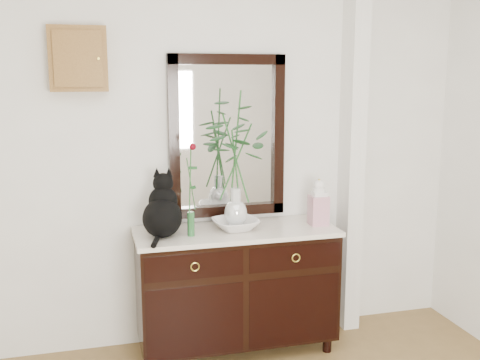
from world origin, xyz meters
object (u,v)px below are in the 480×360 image
object	(u,v)px
cat	(162,205)
sideboard	(236,283)
ginger_jar	(319,202)
lotus_bowl	(236,224)

from	to	relation	value
cat	sideboard	bearing A→B (deg)	17.81
ginger_jar	lotus_bowl	bearing A→B (deg)	178.04
lotus_bowl	sideboard	bearing A→B (deg)	55.10
sideboard	cat	xyz separation A→B (m)	(-0.49, -0.03, 0.58)
sideboard	ginger_jar	size ratio (longest dim) A/B	4.16
cat	lotus_bowl	bearing A→B (deg)	17.16
lotus_bowl	cat	bearing A→B (deg)	-177.30
sideboard	ginger_jar	world-z (taller)	ginger_jar
lotus_bowl	ginger_jar	distance (m)	0.59
sideboard	lotus_bowl	xyz separation A→B (m)	(-0.00, -0.01, 0.41)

